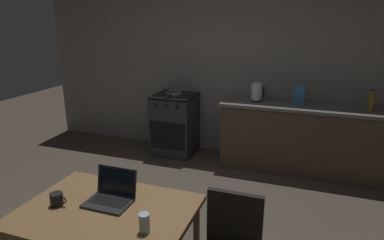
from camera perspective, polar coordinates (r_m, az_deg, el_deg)
name	(u,v)px	position (r m, az deg, el deg)	size (l,w,h in m)	color
ground_plane	(155,238)	(3.38, -6.37, -19.19)	(12.00, 12.00, 0.00)	#473D33
back_wall	(243,63)	(4.96, 8.57, 9.49)	(6.40, 0.10, 2.73)	gray
kitchen_counter	(302,138)	(4.73, 18.21, -2.86)	(2.16, 0.64, 0.91)	#4C3D2D
stove_oven	(175,124)	(5.08, -2.88, -0.68)	(0.60, 0.62, 0.91)	#2D2D30
dining_table	(107,219)	(2.51, -14.23, -15.92)	(1.19, 0.87, 0.72)	brown
laptop	(111,196)	(2.54, -13.58, -12.38)	(0.32, 0.27, 0.22)	#232326
electric_kettle	(257,92)	(4.63, 10.93, 4.64)	(0.18, 0.16, 0.25)	black
bottle	(372,101)	(4.59, 28.17, 2.90)	(0.07, 0.07, 0.27)	#8C601E
frying_pan	(173,93)	(4.94, -3.17, 4.56)	(0.22, 0.40, 0.05)	gray
coffee_mug	(57,199)	(2.61, -21.92, -12.33)	(0.13, 0.09, 0.09)	black
drinking_glass	(144,223)	(2.18, -8.08, -16.89)	(0.07, 0.07, 0.12)	#99B7C6
cereal_box	(299,94)	(4.60, 17.72, 4.17)	(0.13, 0.05, 0.26)	#3372B2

